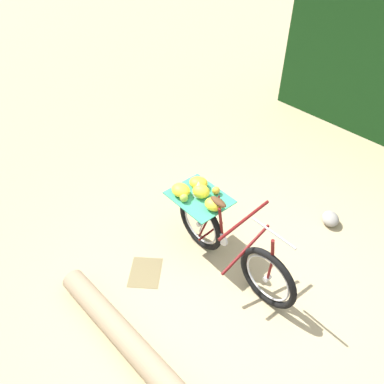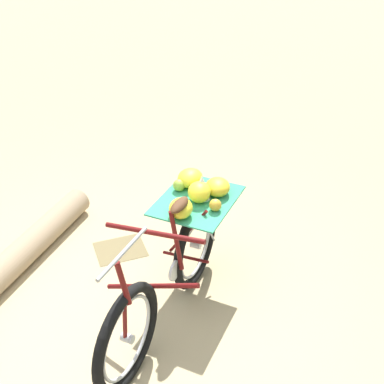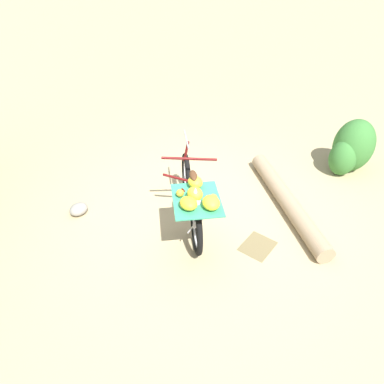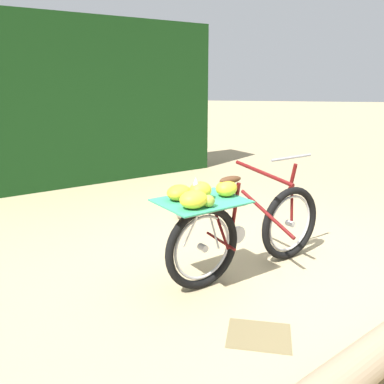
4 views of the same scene
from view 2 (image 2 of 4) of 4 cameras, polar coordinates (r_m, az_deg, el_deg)
The scene contains 4 objects.
ground_plane at distance 3.72m, azimuth -5.89°, elevation -16.56°, with size 60.00×60.00×0.00m, color tan.
bicycle at distance 3.57m, azimuth -2.00°, elevation -7.61°, with size 1.47×1.47×1.03m.
fallen_log at distance 4.34m, azimuth -20.96°, elevation -8.41°, with size 0.24×0.24×2.27m, color #9E8466.
leaf_litter_patch at distance 4.50m, azimuth -8.35°, elevation -6.61°, with size 0.44×0.36×0.01m, color olive.
Camera 2 is at (0.52, 2.44, 2.76)m, focal length 45.80 mm.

